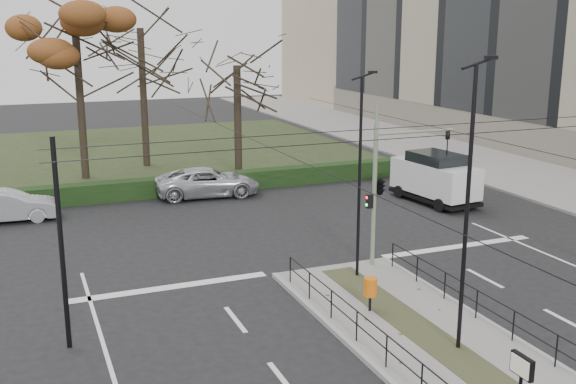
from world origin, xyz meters
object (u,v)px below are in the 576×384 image
Objects in this scene: litter_bin at (370,287)px; rust_tree at (75,30)px; streetlamp_median_near at (468,207)px; bare_tree_center at (141,38)px; info_panel at (521,378)px; parked_car_fourth at (208,182)px; traffic_light at (382,183)px; parked_car_second at (8,206)px; bare_tree_near at (237,74)px; streetlamp_median_far at (360,175)px; white_van at (435,177)px.

rust_tree is at bearing 104.75° from litter_bin.
bare_tree_center reaches higher than streetlamp_median_near.
info_panel is 32.37m from rust_tree.
info_panel is 0.41× the size of parked_car_fourth.
traffic_light is at bearing 73.87° from info_panel.
bare_tree_center is (-2.13, 25.96, 7.25)m from litter_bin.
parked_car_second is at bearing 121.58° from streetlamp_median_near.
streetlamp_median_near is 0.70× the size of rust_tree.
rust_tree is at bearing 161.35° from bare_tree_near.
rust_tree is at bearing 113.63° from traffic_light.
traffic_light is 1.19× the size of parked_car_second.
streetlamp_median_far is 0.63× the size of bare_tree_center.
white_van is at bearing 43.25° from streetlamp_median_far.
rust_tree is (-5.38, 31.20, 6.74)m from info_panel.
litter_bin is 0.14× the size of streetlamp_median_near.
info_panel is (-0.82, -7.65, 1.01)m from litter_bin.
rust_tree is (-16.14, 12.34, 7.32)m from white_van.
bare_tree_near is (2.94, 3.75, 5.42)m from parked_car_fourth.
streetlamp_median_near is (1.89, 4.50, 2.25)m from info_panel.
white_van is (10.48, -5.68, 0.58)m from parked_car_fourth.
bare_tree_center is (4.07, 2.41, -0.50)m from rust_tree.
bare_tree_center is (-3.23, 23.06, 4.35)m from streetlamp_median_far.
litter_bin is at bearing 83.85° from info_panel.
white_van is 13.01m from bare_tree_near.
streetlamp_median_near is 6.06m from streetlamp_median_far.
white_van reaches higher than info_panel.
parked_car_fourth is 11.94m from white_van.
bare_tree_center is at bearing 101.68° from traffic_light.
traffic_light is at bearing 78.46° from streetlamp_median_near.
streetlamp_median_near is (1.06, -3.15, 3.26)m from litter_bin.
litter_bin is at bearing -110.73° from streetlamp_median_far.
traffic_light reaches higher than parked_car_fourth.
streetlamp_median_far is 1.61× the size of parked_car_second.
streetlamp_median_near is at bearing -169.77° from parked_car_fourth.
litter_bin is 0.12× the size of bare_tree_near.
litter_bin is 0.10× the size of rust_tree.
rust_tree reaches higher than info_panel.
streetlamp_median_near reaches higher than parked_car_fourth.
rust_tree is (-8.67, 19.82, 5.42)m from traffic_light.
rust_tree is at bearing 99.78° from info_panel.
parked_car_second is at bearing -158.58° from bare_tree_near.
streetlamp_median_near is 1.77× the size of parked_car_second.
streetlamp_median_near is at bearing -101.54° from traffic_light.
white_van is 0.45× the size of bare_tree_center.
bare_tree_near is (-7.54, 9.44, 4.85)m from white_van.
rust_tree reaches higher than litter_bin.
info_panel is 0.20× the size of rust_tree.
rust_tree is (-7.30, 20.66, 4.85)m from streetlamp_median_far.
bare_tree_center reaches higher than traffic_light.
streetlamp_median_far is (0.04, 6.05, -0.36)m from streetlamp_median_near.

